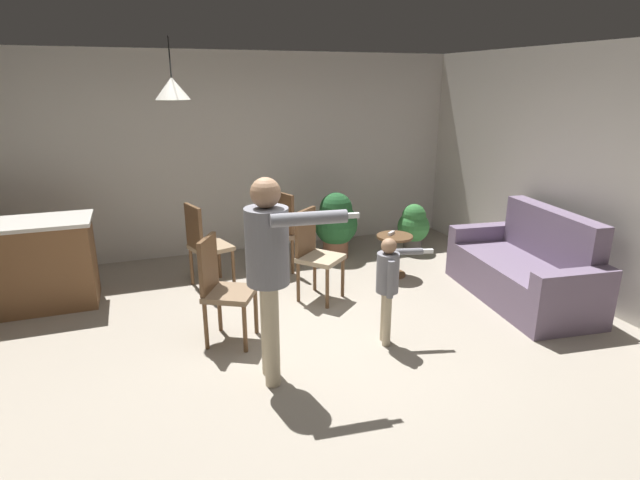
% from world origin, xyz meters
% --- Properties ---
extents(ground, '(7.68, 7.68, 0.00)m').
position_xyz_m(ground, '(0.00, 0.00, 0.00)').
color(ground, '#9E9384').
extents(wall_back, '(6.40, 0.10, 2.70)m').
position_xyz_m(wall_back, '(0.00, 3.20, 1.35)').
color(wall_back, beige).
rests_on(wall_back, ground).
extents(wall_right, '(0.10, 6.40, 2.70)m').
position_xyz_m(wall_right, '(3.20, 0.00, 1.35)').
color(wall_right, beige).
rests_on(wall_right, ground).
extents(couch_floral, '(1.06, 1.89, 1.00)m').
position_xyz_m(couch_floral, '(2.58, 0.36, 0.33)').
color(couch_floral, slate).
rests_on(couch_floral, ground).
extents(kitchen_counter, '(1.26, 0.66, 0.95)m').
position_xyz_m(kitchen_counter, '(-2.45, 1.95, 0.48)').
color(kitchen_counter, brown).
rests_on(kitchen_counter, ground).
extents(side_table_by_couch, '(0.44, 0.44, 0.52)m').
position_xyz_m(side_table_by_couch, '(1.55, 1.47, 0.33)').
color(side_table_by_couch, brown).
rests_on(side_table_by_couch, ground).
extents(person_adult, '(0.80, 0.53, 1.65)m').
position_xyz_m(person_adult, '(-0.44, -0.23, 1.03)').
color(person_adult, tan).
rests_on(person_adult, ground).
extents(person_child, '(0.56, 0.28, 1.01)m').
position_xyz_m(person_child, '(0.69, -0.02, 0.63)').
color(person_child, tan).
rests_on(person_child, ground).
extents(dining_chair_by_counter, '(0.59, 0.59, 1.00)m').
position_xyz_m(dining_chair_by_counter, '(0.41, 1.17, 0.55)').
color(dining_chair_by_counter, brown).
rests_on(dining_chair_by_counter, ground).
extents(dining_chair_near_wall, '(0.53, 0.53, 1.00)m').
position_xyz_m(dining_chair_near_wall, '(-0.67, 1.89, 0.55)').
color(dining_chair_near_wall, brown).
rests_on(dining_chair_near_wall, ground).
extents(dining_chair_centre_back, '(0.57, 0.57, 1.00)m').
position_xyz_m(dining_chair_centre_back, '(-0.70, 0.54, 0.55)').
color(dining_chair_centre_back, brown).
rests_on(dining_chair_centre_back, ground).
extents(dining_chair_spare, '(0.54, 0.54, 1.00)m').
position_xyz_m(dining_chair_spare, '(0.24, 2.10, 0.55)').
color(dining_chair_spare, brown).
rests_on(dining_chair_spare, ground).
extents(potted_plant_corner, '(0.45, 0.45, 0.68)m').
position_xyz_m(potted_plant_corner, '(2.25, 2.22, 0.38)').
color(potted_plant_corner, '#4C4742').
rests_on(potted_plant_corner, ground).
extents(potted_plant_by_wall, '(0.59, 0.59, 0.90)m').
position_xyz_m(potted_plant_by_wall, '(1.13, 2.35, 0.50)').
color(potted_plant_by_wall, brown).
rests_on(potted_plant_by_wall, ground).
extents(spare_remote_on_table, '(0.13, 0.11, 0.04)m').
position_xyz_m(spare_remote_on_table, '(1.53, 1.52, 0.54)').
color(spare_remote_on_table, white).
rests_on(spare_remote_on_table, side_table_by_couch).
extents(ceiling_light_pendant, '(0.32, 0.32, 0.55)m').
position_xyz_m(ceiling_light_pendant, '(-0.94, 1.26, 2.25)').
color(ceiling_light_pendant, silver).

